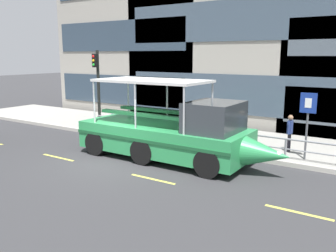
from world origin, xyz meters
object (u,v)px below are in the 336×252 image
Objects in this scene: traffic_light_pole at (97,81)px; leaned_bicycle at (114,123)px; parking_sign at (308,115)px; duck_tour_boat at (173,134)px; pedestrian_mid_left at (215,122)px; pedestrian_near_bow at (290,130)px.

leaned_bicycle is (1.22, -0.12, -2.18)m from traffic_light_pole.
duck_tour_boat is (-4.50, -2.38, -0.87)m from parking_sign.
duck_tour_boat is at bearing -95.27° from pedestrian_mid_left.
pedestrian_near_bow reaches higher than pedestrian_mid_left.
parking_sign is 0.29× the size of duck_tour_boat.
duck_tour_boat is at bearing -139.36° from pedestrian_near_bow.
pedestrian_near_bow is (-0.82, 0.79, -0.82)m from parking_sign.
parking_sign is at bearing 27.84° from duck_tour_boat.
traffic_light_pole is at bearing 158.11° from duck_tour_boat.
leaned_bicycle is at bearing 154.84° from duck_tour_boat.
traffic_light_pole is 2.73× the size of pedestrian_mid_left.
parking_sign is 1.66× the size of pedestrian_near_bow.
parking_sign is 5.17m from duck_tour_boat.
duck_tour_boat is at bearing -152.16° from parking_sign.
traffic_light_pole is 1.64× the size of parking_sign.
traffic_light_pole is 7.12m from pedestrian_mid_left.
leaned_bicycle is at bearing 179.07° from parking_sign.
parking_sign is at bearing -10.56° from pedestrian_mid_left.
traffic_light_pole reaches higher than duck_tour_boat.
pedestrian_mid_left is (-4.21, 0.79, -0.82)m from parking_sign.
parking_sign is 1.67× the size of pedestrian_mid_left.
traffic_light_pole reaches higher than parking_sign.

